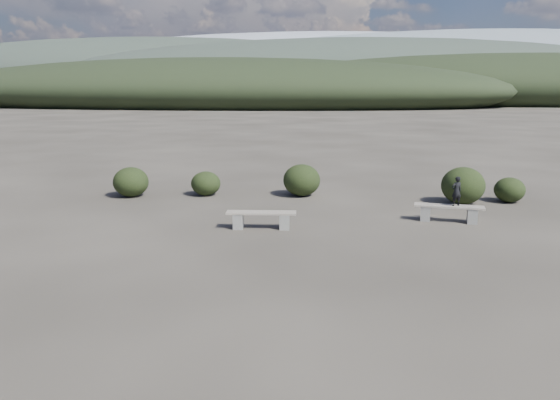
# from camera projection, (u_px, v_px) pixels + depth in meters

# --- Properties ---
(ground) EXTENTS (1200.00, 1200.00, 0.00)m
(ground) POSITION_uv_depth(u_px,v_px,m) (287.00, 293.00, 10.66)
(ground) COLOR #2E2923
(ground) RESTS_ON ground
(bench_left) EXTENTS (1.99, 0.58, 0.49)m
(bench_left) POSITION_uv_depth(u_px,v_px,m) (261.00, 218.00, 15.32)
(bench_left) COLOR slate
(bench_left) RESTS_ON ground
(bench_right) EXTENTS (2.03, 0.67, 0.50)m
(bench_right) POSITION_uv_depth(u_px,v_px,m) (449.00, 212.00, 16.09)
(bench_right) COLOR slate
(bench_right) RESTS_ON ground
(seated_person) EXTENTS (0.38, 0.32, 0.87)m
(seated_person) POSITION_uv_depth(u_px,v_px,m) (457.00, 191.00, 15.91)
(seated_person) COLOR black
(seated_person) RESTS_ON bench_right
(shrub_a) EXTENTS (1.07, 1.07, 0.88)m
(shrub_a) POSITION_uv_depth(u_px,v_px,m) (206.00, 183.00, 19.90)
(shrub_a) COLOR black
(shrub_a) RESTS_ON ground
(shrub_b) EXTENTS (1.35, 1.35, 1.16)m
(shrub_b) POSITION_uv_depth(u_px,v_px,m) (302.00, 180.00, 19.78)
(shrub_b) COLOR black
(shrub_b) RESTS_ON ground
(shrub_d) EXTENTS (1.44, 1.44, 1.26)m
(shrub_d) POSITION_uv_depth(u_px,v_px,m) (463.00, 186.00, 18.42)
(shrub_d) COLOR black
(shrub_d) RESTS_ON ground
(shrub_e) EXTENTS (1.03, 1.03, 0.86)m
(shrub_e) POSITION_uv_depth(u_px,v_px,m) (510.00, 190.00, 18.74)
(shrub_e) COLOR black
(shrub_e) RESTS_ON ground
(shrub_f) EXTENTS (1.26, 1.26, 1.07)m
(shrub_f) POSITION_uv_depth(u_px,v_px,m) (131.00, 182.00, 19.66)
(shrub_f) COLOR black
(shrub_f) RESTS_ON ground
(mountain_ridges) EXTENTS (500.00, 400.00, 56.00)m
(mountain_ridges) POSITION_uv_depth(u_px,v_px,m) (336.00, 73.00, 338.33)
(mountain_ridges) COLOR black
(mountain_ridges) RESTS_ON ground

